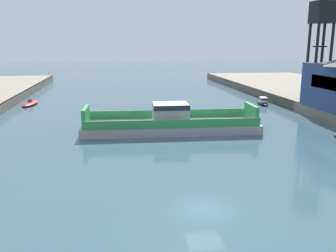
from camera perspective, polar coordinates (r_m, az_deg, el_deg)
The scene contains 5 objects.
ground_plane at distance 25.85m, azimuth 5.82°, elevation -12.84°, with size 400.00×400.00×0.00m, color #385666.
chain_ferry at distance 46.85m, azimuth 0.38°, elevation 0.52°, with size 22.84×7.70×3.66m.
moored_boat_mid_right at distance 69.63m, azimuth 14.72°, elevation 3.74°, with size 2.35×5.61×1.39m.
moored_boat_far_left at distance 71.56m, azimuth -20.92°, elevation 3.37°, with size 2.70×6.83×1.07m.
crane_tower at distance 62.52m, azimuth 23.14°, elevation 14.48°, with size 3.14×3.14×15.75m.
Camera 1 is at (-6.00, -22.49, 11.25)m, focal length 38.62 mm.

